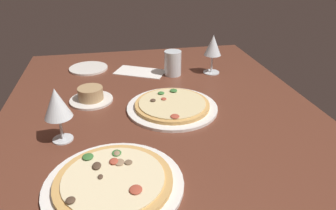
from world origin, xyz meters
TOP-DOWN VIEW (x-y plane):
  - dining_table at (0.00, 0.00)cm, footprint 150.00×110.00cm
  - pizza_main at (5.00, -3.94)cm, footprint 31.76×31.76cm
  - pizza_side at (-30.95, 17.67)cm, footprint 33.62×33.62cm
  - ramekin_on_saucer at (16.74, 24.12)cm, footprint 15.74×15.74cm
  - wine_glass_far at (-7.99, 31.78)cm, footprint 7.96×7.96cm
  - wine_glass_near at (35.74, -28.21)cm, footprint 7.43×7.43cm
  - water_glass at (36.70, -10.68)cm, footprint 7.40×7.40cm
  - side_plate at (50.65, 26.23)cm, footprint 17.45×17.45cm
  - paper_menu at (42.29, 3.23)cm, footprint 20.39×24.80cm

SIDE VIEW (x-z plane):
  - dining_table at x=0.00cm, z-range 0.00..4.00cm
  - paper_menu at x=42.29cm, z-range 4.00..4.30cm
  - side_plate at x=50.65cm, z-range 4.00..4.90cm
  - pizza_main at x=5.00cm, z-range 3.46..6.86cm
  - pizza_side at x=-30.95cm, z-range 3.49..6.87cm
  - ramekin_on_saucer at x=16.74cm, z-range 3.48..8.83cm
  - water_glass at x=36.70cm, z-range 3.24..13.97cm
  - wine_glass_far at x=-7.99cm, z-range 7.53..24.22cm
  - wine_glass_near at x=35.74cm, z-range 7.44..24.56cm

